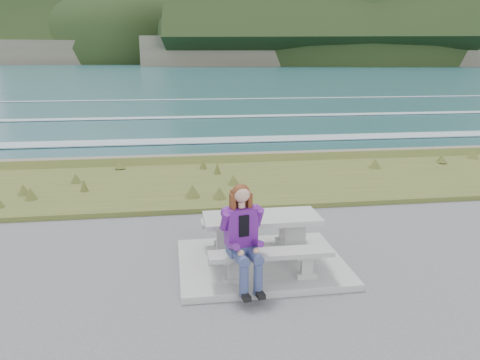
{
  "coord_description": "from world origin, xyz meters",
  "views": [
    {
      "loc": [
        -1.35,
        -6.77,
        3.23
      ],
      "look_at": [
        -0.16,
        1.2,
        1.12
      ],
      "focal_mm": 35.0,
      "sensor_mm": 36.0,
      "label": 1
    }
  ],
  "objects_px": {
    "bench_landward": "(271,258)",
    "bench_seaward": "(254,225)",
    "picnic_table": "(262,226)",
    "seated_woman": "(245,251)"
  },
  "relations": [
    {
      "from": "bench_seaward",
      "to": "seated_woman",
      "type": "bearing_deg",
      "value": -104.66
    },
    {
      "from": "picnic_table",
      "to": "bench_seaward",
      "type": "relative_size",
      "value": 1.0
    },
    {
      "from": "picnic_table",
      "to": "bench_landward",
      "type": "xyz_separation_m",
      "value": [
        0.0,
        -0.7,
        -0.23
      ]
    },
    {
      "from": "picnic_table",
      "to": "seated_woman",
      "type": "relative_size",
      "value": 1.23
    },
    {
      "from": "bench_landward",
      "to": "seated_woman",
      "type": "xyz_separation_m",
      "value": [
        -0.4,
        -0.14,
        0.19
      ]
    },
    {
      "from": "bench_seaward",
      "to": "seated_woman",
      "type": "xyz_separation_m",
      "value": [
        -0.4,
        -1.54,
        0.19
      ]
    },
    {
      "from": "picnic_table",
      "to": "seated_woman",
      "type": "xyz_separation_m",
      "value": [
        -0.4,
        -0.84,
        -0.05
      ]
    },
    {
      "from": "bench_landward",
      "to": "bench_seaward",
      "type": "bearing_deg",
      "value": 90.0
    },
    {
      "from": "bench_seaward",
      "to": "seated_woman",
      "type": "relative_size",
      "value": 1.23
    },
    {
      "from": "bench_landward",
      "to": "bench_seaward",
      "type": "xyz_separation_m",
      "value": [
        0.0,
        1.4,
        0.0
      ]
    }
  ]
}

